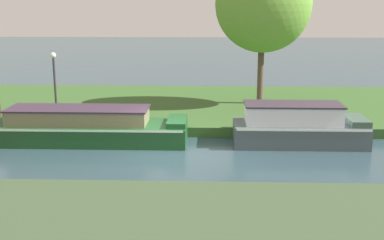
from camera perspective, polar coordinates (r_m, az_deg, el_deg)
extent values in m
plane|color=#2B4149|center=(17.70, -2.38, -3.72)|extent=(120.00, 120.00, 0.00)
cube|color=#335424|center=(24.42, -1.13, 1.56)|extent=(72.00, 10.00, 0.40)
cube|color=#445254|center=(18.99, 12.21, -1.54)|extent=(4.88, 1.88, 0.82)
cube|color=white|center=(18.90, 12.27, -0.46)|extent=(4.79, 1.91, 0.07)
cube|color=white|center=(18.77, 11.53, 0.67)|extent=(3.50, 1.43, 0.68)
cube|color=#352B36|center=(18.69, 11.58, 1.78)|extent=(3.60, 1.51, 0.06)
cube|color=#3A5246|center=(19.35, 18.39, -0.05)|extent=(0.71, 1.58, 0.23)
cube|color=#1B4921|center=(19.28, -12.03, -1.43)|extent=(7.62, 2.04, 0.74)
cube|color=silver|center=(19.19, -12.08, -0.47)|extent=(7.47, 2.07, 0.07)
cube|color=#787350|center=(19.19, -12.93, 0.44)|extent=(5.20, 1.55, 0.54)
cube|color=#342535|center=(19.13, -12.97, 1.32)|extent=(5.30, 1.63, 0.06)
cube|color=#174821|center=(18.62, -1.73, -0.15)|extent=(0.71, 1.71, 0.20)
cylinder|color=brown|center=(24.18, 7.91, 6.02)|extent=(0.30, 0.30, 3.51)
ellipsoid|color=#6BA23A|center=(23.66, 8.23, 13.11)|extent=(4.46, 3.52, 4.50)
cylinder|color=#333338|center=(21.80, -15.47, 3.57)|extent=(0.10, 0.10, 2.53)
sphere|color=white|center=(21.62, -15.70, 7.19)|extent=(0.24, 0.24, 0.24)
cylinder|color=#4C3827|center=(20.42, -7.13, 0.47)|extent=(0.15, 0.15, 0.55)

